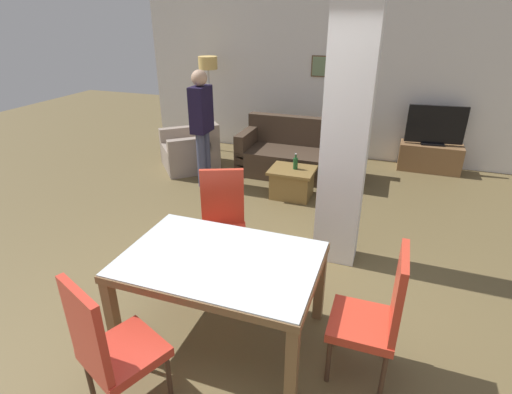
# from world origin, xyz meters

# --- Properties ---
(ground_plane) EXTENTS (18.00, 18.00, 0.00)m
(ground_plane) POSITION_xyz_m (0.00, 0.00, 0.00)
(ground_plane) COLOR brown
(back_wall) EXTENTS (7.20, 0.09, 2.70)m
(back_wall) POSITION_xyz_m (-0.00, 4.96, 1.35)
(back_wall) COLOR silver
(back_wall) RESTS_ON ground_plane
(divider_pillar) EXTENTS (0.44, 0.32, 2.70)m
(divider_pillar) POSITION_xyz_m (0.69, 1.51, 1.35)
(divider_pillar) COLOR silver
(divider_pillar) RESTS_ON ground_plane
(dining_table) EXTENTS (1.52, 1.03, 0.76)m
(dining_table) POSITION_xyz_m (0.00, 0.00, 0.61)
(dining_table) COLOR brown
(dining_table) RESTS_ON ground_plane
(dining_chair_head_right) EXTENTS (0.46, 0.46, 1.07)m
(dining_chair_head_right) POSITION_xyz_m (1.19, 0.00, 0.56)
(dining_chair_head_right) COLOR red
(dining_chair_head_right) RESTS_ON ground_plane
(dining_chair_near_left) EXTENTS (0.60, 0.60, 1.07)m
(dining_chair_near_left) POSITION_xyz_m (-0.38, -0.88, 0.56)
(dining_chair_near_left) COLOR red
(dining_chair_near_left) RESTS_ON ground_plane
(dining_chair_far_left) EXTENTS (0.60, 0.60, 1.07)m
(dining_chair_far_left) POSITION_xyz_m (-0.38, 0.89, 0.56)
(dining_chair_far_left) COLOR red
(dining_chair_far_left) RESTS_ON ground_plane
(sofa) EXTENTS (1.95, 0.87, 0.89)m
(sofa) POSITION_xyz_m (-0.28, 3.78, 0.30)
(sofa) COLOR #443427
(sofa) RESTS_ON ground_plane
(armchair) EXTENTS (1.22, 1.22, 0.82)m
(armchair) POSITION_xyz_m (-2.11, 3.46, 0.29)
(armchair) COLOR gray
(armchair) RESTS_ON ground_plane
(coffee_table) EXTENTS (0.64, 0.54, 0.43)m
(coffee_table) POSITION_xyz_m (-0.17, 2.86, 0.22)
(coffee_table) COLOR olive
(coffee_table) RESTS_ON ground_plane
(bottle) EXTENTS (0.07, 0.07, 0.23)m
(bottle) POSITION_xyz_m (-0.13, 2.88, 0.52)
(bottle) COLOR #194C23
(bottle) RESTS_ON coffee_table
(tv_stand) EXTENTS (0.99, 0.40, 0.46)m
(tv_stand) POSITION_xyz_m (1.76, 4.68, 0.23)
(tv_stand) COLOR brown
(tv_stand) RESTS_ON ground_plane
(tv_screen) EXTENTS (0.91, 0.24, 0.65)m
(tv_screen) POSITION_xyz_m (1.76, 4.68, 0.77)
(tv_screen) COLOR black
(tv_screen) RESTS_ON tv_stand
(floor_lamp) EXTENTS (0.34, 0.34, 1.74)m
(floor_lamp) POSITION_xyz_m (-2.21, 4.46, 1.47)
(floor_lamp) COLOR #B7B7BC
(floor_lamp) RESTS_ON ground_plane
(standing_person) EXTENTS (0.23, 0.38, 1.74)m
(standing_person) POSITION_xyz_m (-1.58, 2.86, 1.01)
(standing_person) COLOR #404561
(standing_person) RESTS_ON ground_plane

